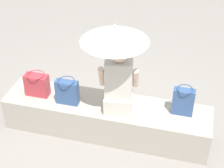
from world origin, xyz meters
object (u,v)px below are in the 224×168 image
at_px(handbag_black, 183,101).
at_px(shoulder_bag_spare, 37,85).
at_px(tote_bag_canvas, 67,92).
at_px(person_seated, 118,84).
at_px(parasol, 115,34).

distance_m(handbag_black, shoulder_bag_spare, 1.87).
height_order(handbag_black, tote_bag_canvas, handbag_black).
height_order(person_seated, shoulder_bag_spare, person_seated).
height_order(parasol, tote_bag_canvas, parasol).
relative_size(handbag_black, tote_bag_canvas, 1.08).
height_order(tote_bag_canvas, shoulder_bag_spare, tote_bag_canvas).
bearing_deg(person_seated, handbag_black, 9.35).
height_order(handbag_black, shoulder_bag_spare, handbag_black).
bearing_deg(handbag_black, parasol, -171.59).
relative_size(parasol, shoulder_bag_spare, 3.62).
bearing_deg(shoulder_bag_spare, parasol, -1.78).
distance_m(tote_bag_canvas, shoulder_bag_spare, 0.45).
bearing_deg(tote_bag_canvas, parasol, 3.36).
bearing_deg(parasol, handbag_black, 8.41).
relative_size(handbag_black, shoulder_bag_spare, 1.18).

